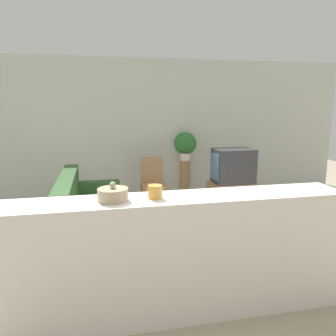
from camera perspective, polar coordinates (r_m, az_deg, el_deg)
ground_plane at (r=3.60m, az=-0.46°, el=-19.18°), size 14.00×14.00×0.00m
wall_back at (r=6.53m, az=-6.63°, el=6.80°), size 9.00×0.06×2.70m
couch at (r=4.56m, az=-13.53°, el=-8.56°), size 0.83×1.86×0.90m
tv_stand at (r=5.68m, az=11.08°, el=-5.04°), size 0.75×0.48×0.53m
television at (r=5.56m, az=11.23°, el=0.40°), size 0.66×0.46×0.56m
wooden_chair at (r=5.80m, az=-2.64°, el=-2.21°), size 0.44×0.44×0.90m
plant_stand at (r=6.53m, az=2.97°, el=-1.84°), size 0.20×0.20×0.74m
potted_plant at (r=6.41m, az=3.03°, el=4.17°), size 0.44×0.44×0.55m
foreground_counter at (r=2.91m, az=1.63°, el=-15.09°), size 2.97×0.44×1.06m
decorative_bowl at (r=2.64m, az=-9.57°, el=-4.54°), size 0.24×0.24×0.15m
candle_jar at (r=2.67m, az=-2.28°, el=-4.15°), size 0.12×0.12×0.11m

